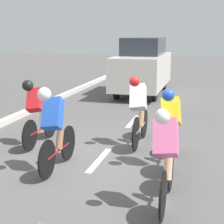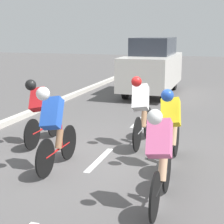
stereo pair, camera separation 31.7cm
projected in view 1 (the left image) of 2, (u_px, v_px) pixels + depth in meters
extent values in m
plane|color=#565454|center=(102.00, 157.00, 7.28)|extent=(60.00, 60.00, 0.00)
cube|color=white|center=(99.00, 160.00, 7.11)|extent=(0.12, 1.40, 0.01)
cube|color=white|center=(133.00, 121.00, 10.14)|extent=(0.12, 1.40, 0.01)
cylinder|color=black|center=(68.00, 143.00, 7.07)|extent=(0.03, 0.66, 0.66)
cylinder|color=black|center=(47.00, 159.00, 6.17)|extent=(0.03, 0.66, 0.66)
cylinder|color=red|center=(58.00, 151.00, 6.62)|extent=(0.04, 0.96, 0.04)
cylinder|color=red|center=(62.00, 137.00, 6.73)|extent=(0.04, 0.04, 0.42)
cylinder|color=white|center=(59.00, 144.00, 6.65)|extent=(0.07, 0.07, 0.16)
cylinder|color=#9E704C|center=(60.00, 140.00, 6.65)|extent=(0.12, 0.23, 0.36)
cube|color=blue|center=(53.00, 114.00, 6.39)|extent=(0.40, 0.48, 0.60)
sphere|color=white|center=(44.00, 94.00, 6.11)|extent=(0.23, 0.23, 0.23)
cylinder|color=black|center=(175.00, 138.00, 7.33)|extent=(0.03, 0.69, 0.69)
cylinder|color=black|center=(169.00, 155.00, 6.37)|extent=(0.03, 0.69, 0.69)
cylinder|color=black|center=(172.00, 146.00, 6.85)|extent=(0.04, 1.02, 0.04)
cylinder|color=black|center=(174.00, 132.00, 6.97)|extent=(0.04, 0.04, 0.42)
cylinder|color=green|center=(173.00, 140.00, 6.87)|extent=(0.07, 0.07, 0.16)
cylinder|color=#DBAD84|center=(173.00, 135.00, 6.88)|extent=(0.12, 0.23, 0.36)
cube|color=yellow|center=(171.00, 112.00, 6.62)|extent=(0.39, 0.44, 0.55)
sphere|color=blue|center=(168.00, 95.00, 6.35)|extent=(0.22, 0.22, 0.22)
cylinder|color=black|center=(171.00, 170.00, 5.71)|extent=(0.03, 0.66, 0.66)
cylinder|color=black|center=(163.00, 196.00, 4.81)|extent=(0.03, 0.66, 0.66)
cylinder|color=black|center=(167.00, 182.00, 5.26)|extent=(0.04, 0.96, 0.04)
cylinder|color=black|center=(169.00, 164.00, 5.37)|extent=(0.04, 0.04, 0.42)
cylinder|color=#1999D8|center=(168.00, 174.00, 5.29)|extent=(0.07, 0.07, 0.16)
cylinder|color=#DBAD84|center=(168.00, 168.00, 5.29)|extent=(0.12, 0.23, 0.36)
cube|color=pink|center=(166.00, 138.00, 5.03)|extent=(0.38, 0.45, 0.56)
sphere|color=white|center=(162.00, 116.00, 4.76)|extent=(0.20, 0.20, 0.20)
cylinder|color=black|center=(144.00, 122.00, 8.57)|extent=(0.03, 0.71, 0.71)
cylinder|color=black|center=(136.00, 134.00, 7.60)|extent=(0.03, 0.71, 0.71)
cylinder|color=#B7B7BC|center=(140.00, 128.00, 8.08)|extent=(0.04, 1.03, 0.04)
cylinder|color=#B7B7BC|center=(142.00, 116.00, 8.21)|extent=(0.04, 0.04, 0.42)
cylinder|color=white|center=(141.00, 123.00, 8.11)|extent=(0.07, 0.07, 0.16)
cylinder|color=tan|center=(141.00, 119.00, 8.12)|extent=(0.12, 0.23, 0.36)
cube|color=white|center=(138.00, 97.00, 7.85)|extent=(0.40, 0.47, 0.60)
sphere|color=red|center=(134.00, 81.00, 7.58)|extent=(0.21, 0.21, 0.21)
cylinder|color=black|center=(50.00, 124.00, 8.57)|extent=(0.03, 0.64, 0.64)
cylinder|color=black|center=(30.00, 135.00, 7.61)|extent=(0.03, 0.64, 0.64)
cylinder|color=red|center=(41.00, 129.00, 8.09)|extent=(0.04, 1.03, 0.04)
cylinder|color=red|center=(44.00, 118.00, 8.21)|extent=(0.04, 0.04, 0.42)
cylinder|color=green|center=(42.00, 124.00, 8.12)|extent=(0.07, 0.07, 0.16)
cylinder|color=beige|center=(42.00, 120.00, 8.12)|extent=(0.12, 0.23, 0.36)
cube|color=red|center=(35.00, 100.00, 7.87)|extent=(0.41, 0.44, 0.56)
sphere|color=black|center=(28.00, 86.00, 7.60)|extent=(0.23, 0.23, 0.23)
cylinder|color=black|center=(155.00, 92.00, 12.99)|extent=(0.14, 0.64, 0.64)
cylinder|color=black|center=(117.00, 90.00, 13.33)|extent=(0.14, 0.64, 0.64)
cylinder|color=black|center=(164.00, 82.00, 15.54)|extent=(0.14, 0.64, 0.64)
cylinder|color=black|center=(132.00, 81.00, 15.87)|extent=(0.14, 0.64, 0.64)
cube|color=silver|center=(143.00, 70.00, 14.31)|extent=(1.70, 4.33, 1.18)
cube|color=#2D333D|center=(144.00, 46.00, 14.32)|extent=(1.39, 2.38, 0.65)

